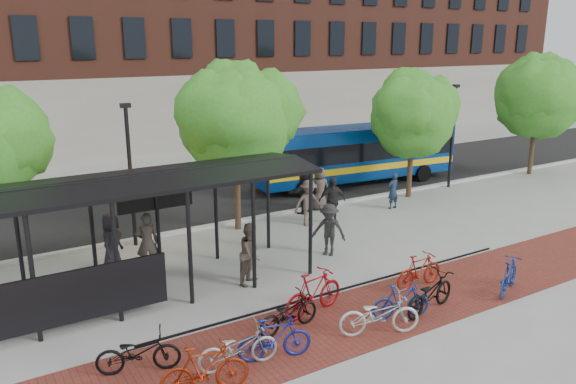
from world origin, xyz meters
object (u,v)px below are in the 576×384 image
bus (355,151)px  bike_3 (275,339)px  tree_d (539,93)px  bike_0 (138,352)px  bike_4 (288,313)px  pedestrian_4 (332,200)px  bus_shelter (131,196)px  pedestrian_9 (329,230)px  bike_6 (379,314)px  pedestrian_0 (112,243)px  pedestrian_8 (251,253)px  lamp_post_right (452,133)px  bike_5 (314,293)px  tree_c (414,111)px  pedestrian_6 (319,189)px  bike_8 (430,293)px  pedestrian_5 (304,191)px  tree_b (237,115)px  pedestrian_3 (309,203)px  bike_7 (401,301)px  lamp_post_left (130,171)px  bike_11 (509,276)px  bike_9 (419,271)px  bike_2 (238,347)px  pedestrian_1 (147,243)px  pedestrian_7 (393,191)px  bike_1 (205,370)px

bus → bike_3: 17.02m
tree_d → bike_0: (-24.41, -7.80, -3.98)m
bike_4 → pedestrian_4: (6.02, 6.52, 0.48)m
bus_shelter → pedestrian_9: size_ratio=5.78×
tree_d → bike_0: 25.93m
bike_6 → pedestrian_0: size_ratio=1.06×
bus_shelter → pedestrian_8: bus_shelter is taller
lamp_post_right → bike_6: (-12.63, -9.54, -2.20)m
bike_5 → pedestrian_8: (-0.49, 2.66, 0.33)m
tree_c → pedestrian_6: bearing=174.7°
bike_8 → pedestrian_9: pedestrian_9 is taller
pedestrian_5 → bus: bearing=-171.6°
tree_b → pedestrian_3: size_ratio=3.47×
bus → bike_7: bus is taller
tree_d → pedestrian_4: size_ratio=3.39×
lamp_post_left → bike_8: lamp_post_left is taller
pedestrian_4 → pedestrian_9: bearing=-111.1°
bike_3 → pedestrian_6: pedestrian_6 is taller
tree_c → pedestrian_9: (-7.65, -4.18, -3.14)m
bike_4 → bike_11: 6.86m
bike_11 → pedestrian_6: size_ratio=0.93×
bike_9 → pedestrian_4: 6.47m
bike_4 → tree_b: bearing=-25.2°
tree_b → bus: 9.30m
bike_8 → pedestrian_6: bearing=-29.5°
lamp_post_left → pedestrian_3: 7.00m
bike_4 → bike_8: bearing=-113.6°
bike_2 → pedestrian_1: 6.42m
bike_4 → pedestrian_3: pedestrian_3 is taller
tree_d → bike_11: size_ratio=3.74×
lamp_post_left → pedestrian_5: size_ratio=2.72×
tree_d → pedestrian_0: 23.75m
bike_3 → pedestrian_7: bearing=-37.8°
bike_7 → pedestrian_9: 4.87m
bike_9 → pedestrian_5: bearing=-9.0°
bike_9 → pedestrian_0: (-7.55, 5.94, 0.45)m
bike_5 → bike_11: size_ratio=1.18×
bus_shelter → pedestrian_6: bus_shelter is taller
bike_11 → pedestrian_5: pedestrian_5 is taller
bike_2 → bike_8: (5.68, -0.28, 0.04)m
lamp_post_left → bike_8: bearing=-60.1°
bike_0 → bike_2: bike_2 is taller
bus → pedestrian_1: bearing=-150.5°
bike_5 → pedestrian_6: 9.76m
pedestrian_0 → pedestrian_8: pedestrian_0 is taller
bike_8 → bike_9: 1.58m
bike_0 → pedestrian_7: bearing=-44.2°
bus_shelter → bike_9: bearing=-28.0°
tree_b → pedestrian_5: bearing=6.8°
tree_b → bike_1: tree_b is taller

